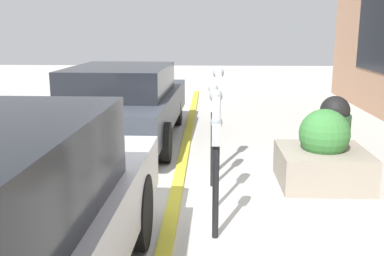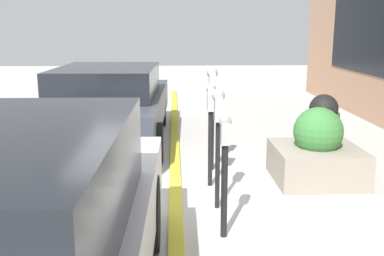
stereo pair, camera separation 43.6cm
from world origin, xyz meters
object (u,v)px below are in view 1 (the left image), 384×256
Objects in this scene: parking_meter_second at (216,122)px; trash_bin at (334,130)px; parking_meter_middle at (213,117)px; planter_box at (323,156)px; parking_meter_nearest at (216,160)px; parking_meter_fourth at (218,101)px; parked_car_middle at (122,102)px.

parking_meter_second reaches higher than trash_bin.
planter_box is (0.15, -1.53, -0.57)m from parking_meter_middle.
parking_meter_middle reaches higher than planter_box.
parking_meter_middle is 1.19× the size of planter_box.
parking_meter_second is at bearing 135.92° from trash_bin.
parking_meter_nearest reaches higher than planter_box.
parking_meter_nearest is at bearing 179.65° from parking_meter_second.
parking_meter_nearest is 0.82× the size of parking_meter_fourth.
parking_meter_second is 0.79m from parking_meter_middle.
planter_box is (-0.55, -1.45, -0.67)m from parking_meter_fourth.
trash_bin reaches higher than planter_box.
parking_meter_fourth reaches higher than planter_box.
parking_meter_nearest reaches higher than trash_bin.
parking_meter_second reaches higher than planter_box.
planter_box is at bearing -110.98° from parking_meter_fourth.
parking_meter_nearest is 0.28× the size of parked_car_middle.
planter_box is 1.10× the size of trash_bin.
parking_meter_fourth reaches higher than parking_meter_nearest.
parking_meter_second is (0.77, -0.00, 0.23)m from parking_meter_nearest.
parking_meter_nearest is 1.19× the size of trash_bin.
trash_bin is (0.50, -1.87, -0.53)m from parking_meter_fourth.
parking_meter_fourth is (1.48, -0.05, 0.01)m from parking_meter_second.
trash_bin is (1.98, -1.92, -0.52)m from parking_meter_second.
parking_meter_second reaches higher than parking_meter_nearest.
parking_meter_second is 1.89m from planter_box.
trash_bin is (1.05, -0.42, 0.14)m from planter_box.
parking_meter_second reaches higher than parked_car_middle.
parked_car_middle reaches higher than trash_bin.
parking_meter_fourth reaches higher than parked_car_middle.
parking_meter_middle is at bearing 0.71° from parking_meter_nearest.
parking_meter_nearest is at bearing 178.51° from parking_meter_fourth.
parking_meter_middle is at bearing 1.75° from parking_meter_second.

